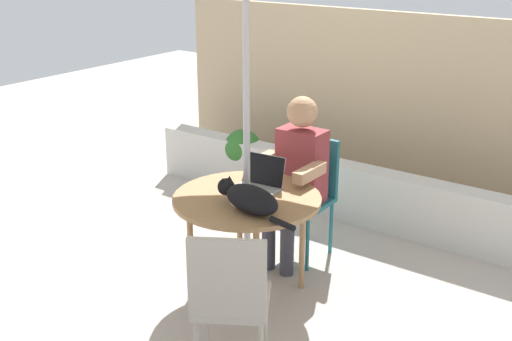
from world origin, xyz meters
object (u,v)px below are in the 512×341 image
object	(u,v)px
chair_occupied	(307,187)
chair_empty	(230,295)
patio_table	(247,205)
potted_plant_near_fence	(243,157)
person_seated	(296,172)
laptop	(260,179)
cat	(249,199)

from	to	relation	value
chair_occupied	chair_empty	xyz separation A→B (m)	(0.48, -1.54, 0.00)
patio_table	potted_plant_near_fence	distance (m)	1.96
patio_table	person_seated	distance (m)	0.60
patio_table	chair_occupied	xyz separation A→B (m)	(0.00, 0.75, -0.11)
laptop	cat	distance (m)	0.39
chair_empty	laptop	xyz separation A→B (m)	(-0.50, 0.96, 0.24)
chair_empty	cat	world-z (taller)	chair_empty
person_seated	cat	world-z (taller)	person_seated
chair_empty	laptop	size ratio (longest dim) A/B	2.81
person_seated	laptop	world-z (taller)	person_seated
person_seated	cat	size ratio (longest dim) A/B	1.93
chair_empty	potted_plant_near_fence	world-z (taller)	chair_empty
chair_occupied	person_seated	distance (m)	0.23
chair_occupied	potted_plant_near_fence	world-z (taller)	chair_occupied
person_seated	potted_plant_near_fence	bearing A→B (deg)	141.89
patio_table	chair_occupied	size ratio (longest dim) A/B	1.07
patio_table	laptop	size ratio (longest dim) A/B	3.01
potted_plant_near_fence	chair_empty	bearing A→B (deg)	-54.35
patio_table	laptop	xyz separation A→B (m)	(-0.02, 0.17, 0.12)
chair_occupied	laptop	size ratio (longest dim) A/B	2.81
chair_empty	potted_plant_near_fence	size ratio (longest dim) A/B	1.55
chair_occupied	potted_plant_near_fence	size ratio (longest dim) A/B	1.55
chair_empty	laptop	distance (m)	1.11
cat	patio_table	bearing A→B (deg)	129.37
chair_occupied	patio_table	bearing A→B (deg)	-90.00
laptop	cat	xyz separation A→B (m)	(0.17, -0.35, 0.02)
chair_occupied	person_seated	xyz separation A→B (m)	(0.00, -0.16, 0.17)
patio_table	person_seated	size ratio (longest dim) A/B	0.78
chair_occupied	potted_plant_near_fence	distance (m)	1.43
laptop	cat	bearing A→B (deg)	-64.36
person_seated	potted_plant_near_fence	world-z (taller)	person_seated
patio_table	potted_plant_near_fence	size ratio (longest dim) A/B	1.67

